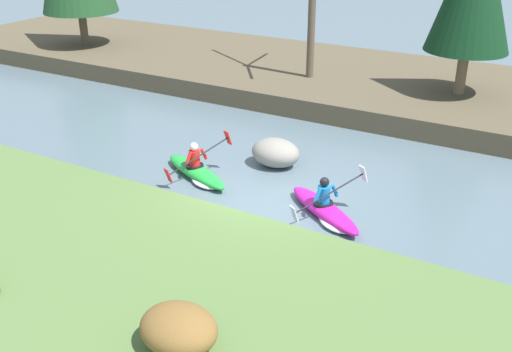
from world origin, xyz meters
name	(u,v)px	position (x,y,z in m)	size (l,w,h in m)	color
ground_plane	(265,210)	(0.00, 0.00, 0.00)	(90.00, 90.00, 0.00)	slate
riverbank_near	(125,312)	(0.00, -5.13, 0.37)	(44.00, 7.28, 0.74)	#56753D
riverbank_far	(399,88)	(0.00, 10.53, 0.36)	(44.00, 8.39, 0.71)	brown
shrub_clump_second	(179,329)	(1.65, -5.71, 1.08)	(1.26, 1.05, 0.68)	brown
kayaker_lead	(327,211)	(1.47, 0.39, 0.20)	(2.59, 2.00, 1.20)	#C61999
kayaker_middle	(198,172)	(-2.47, 0.68, 0.20)	(2.71, 1.97, 1.20)	green
boulder_midstream	(275,153)	(-1.06, 2.50, 0.40)	(1.42, 1.11, 0.80)	gray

